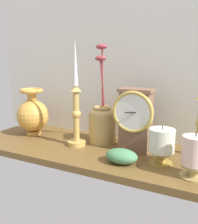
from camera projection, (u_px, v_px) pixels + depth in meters
ground_plane at (95, 151)px, 94.70cm from camera, size 100.00×36.00×2.40cm
back_wall at (115, 60)px, 103.93cm from camera, size 120.00×2.00×65.00cm
mantel_clock at (135, 118)px, 89.00cm from camera, size 14.97×9.36×22.77cm
candlestick_tall_left at (76, 110)px, 94.11cm from camera, size 7.00×7.00×40.84cm
brass_vase_bulbous at (33, 114)px, 109.64cm from camera, size 13.97×13.97×20.51cm
brass_vase_jar at (102, 122)px, 99.27cm from camera, size 10.82×10.82×38.42cm
pillar_candle_front at (162, 143)px, 79.12cm from camera, size 8.19×8.19×12.59cm
pillar_candle_near_clock at (194, 155)px, 69.48cm from camera, size 7.50×7.50×13.23cm
ivy_sprig at (122, 156)px, 79.92cm from camera, size 10.63×7.44×4.66cm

